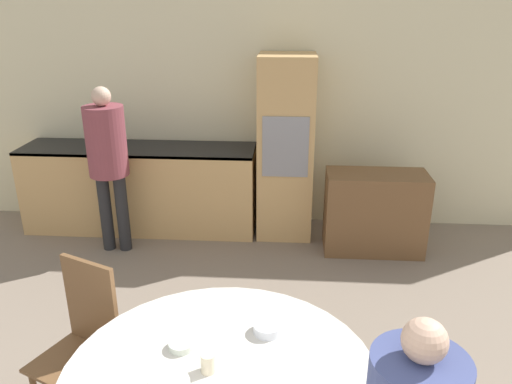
# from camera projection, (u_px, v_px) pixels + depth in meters

# --- Properties ---
(wall_back) EXTENTS (6.95, 0.05, 2.60)m
(wall_back) POSITION_uv_depth(u_px,v_px,m) (272.00, 106.00, 5.31)
(wall_back) COLOR beige
(wall_back) RESTS_ON ground_plane
(kitchen_counter) EXTENTS (2.46, 0.60, 0.92)m
(kitchen_counter) POSITION_uv_depth(u_px,v_px,m) (141.00, 187.00, 5.38)
(kitchen_counter) COLOR tan
(kitchen_counter) RESTS_ON ground_plane
(oven_unit) EXTENTS (0.56, 0.59, 1.88)m
(oven_unit) POSITION_uv_depth(u_px,v_px,m) (286.00, 148.00, 5.12)
(oven_unit) COLOR tan
(oven_unit) RESTS_ON ground_plane
(sideboard) EXTENTS (0.97, 0.45, 0.81)m
(sideboard) POSITION_uv_depth(u_px,v_px,m) (375.00, 212.00, 4.91)
(sideboard) COLOR brown
(sideboard) RESTS_ON ground_plane
(chair_far_left) EXTENTS (0.53, 0.53, 1.00)m
(chair_far_left) POSITION_uv_depth(u_px,v_px,m) (84.00, 336.00, 2.88)
(chair_far_left) COLOR brown
(chair_far_left) RESTS_ON ground_plane
(person_standing) EXTENTS (0.37, 0.37, 1.64)m
(person_standing) POSITION_uv_depth(u_px,v_px,m) (108.00, 153.00, 4.71)
(person_standing) COLOR #262628
(person_standing) RESTS_ON ground_plane
(cup) EXTENTS (0.07, 0.07, 0.09)m
(cup) POSITION_uv_depth(u_px,v_px,m) (208.00, 363.00, 2.28)
(cup) COLOR beige
(cup) RESTS_ON dining_table
(bowl_near) EXTENTS (0.13, 0.13, 0.04)m
(bowl_near) POSITION_uv_depth(u_px,v_px,m) (181.00, 345.00, 2.44)
(bowl_near) COLOR silver
(bowl_near) RESTS_ON dining_table
(bowl_far) EXTENTS (0.15, 0.15, 0.05)m
(bowl_far) POSITION_uv_depth(u_px,v_px,m) (268.00, 328.00, 2.56)
(bowl_far) COLOR silver
(bowl_far) RESTS_ON dining_table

